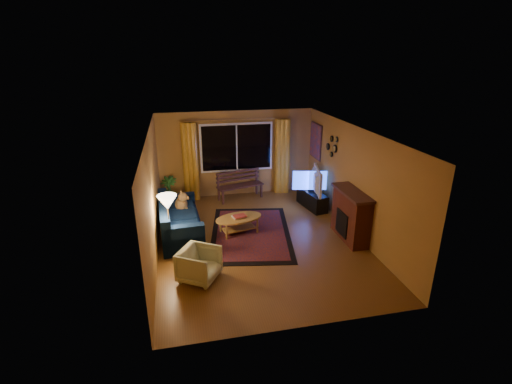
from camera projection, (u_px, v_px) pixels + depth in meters
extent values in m
cube|color=brown|center=(259.00, 239.00, 8.54)|extent=(4.50, 6.00, 0.02)
cube|color=white|center=(259.00, 131.00, 7.65)|extent=(4.50, 6.00, 0.02)
cube|color=#B6823C|center=(236.00, 154.00, 10.85)|extent=(4.50, 0.02, 2.50)
cube|color=#B6823C|center=(152.00, 196.00, 7.65)|extent=(0.02, 6.00, 2.50)
cube|color=#B6823C|center=(354.00, 181.00, 8.55)|extent=(0.02, 6.00, 2.50)
cube|color=black|center=(237.00, 148.00, 10.72)|extent=(2.00, 0.02, 1.30)
cylinder|color=#BF8C3F|center=(236.00, 120.00, 10.40)|extent=(3.20, 0.03, 0.03)
cylinder|color=gold|center=(190.00, 162.00, 10.51)|extent=(0.36, 0.36, 2.24)
cylinder|color=gold|center=(282.00, 157.00, 11.04)|extent=(0.36, 0.36, 2.24)
cube|color=#3C1F1B|center=(240.00, 192.00, 10.81)|extent=(1.41, 0.73, 0.41)
imported|color=#235B1E|center=(169.00, 191.00, 10.32)|extent=(0.59, 0.59, 0.82)
cube|color=black|center=(180.00, 219.00, 8.60)|extent=(1.00, 2.12, 0.84)
imported|color=beige|center=(199.00, 263.00, 6.92)|extent=(0.89, 0.90, 0.69)
cylinder|color=#BF8C3F|center=(169.00, 226.00, 7.64)|extent=(0.24, 0.24, 1.34)
cube|color=maroon|center=(251.00, 233.00, 8.82)|extent=(2.32, 3.18, 0.02)
cylinder|color=#AC803B|center=(239.00, 225.00, 8.76)|extent=(1.35, 1.35, 0.41)
cube|color=black|center=(312.00, 199.00, 10.21)|extent=(0.56, 1.16, 0.46)
imported|color=black|center=(313.00, 180.00, 10.01)|extent=(0.40, 1.16, 0.66)
cube|color=maroon|center=(351.00, 217.00, 8.39)|extent=(0.40, 1.20, 1.10)
cube|color=#D84514|center=(316.00, 141.00, 10.64)|extent=(0.04, 0.76, 0.96)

